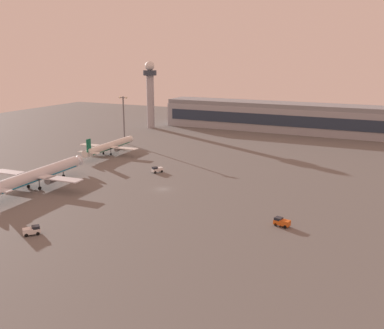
% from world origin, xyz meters
% --- Properties ---
extents(ground_plane, '(416.00, 416.00, 0.00)m').
position_xyz_m(ground_plane, '(0.00, 0.00, 0.00)').
color(ground_plane, '#605E5B').
extents(terminal_building, '(173.32, 22.40, 16.40)m').
position_xyz_m(terminal_building, '(23.28, 130.46, 8.09)').
color(terminal_building, '#9EA3AD').
rests_on(terminal_building, ground).
extents(control_tower, '(8.00, 8.00, 39.73)m').
position_xyz_m(control_tower, '(-68.42, 107.37, 22.91)').
color(control_tower, '#A8A8B2').
rests_on(control_tower, ground).
extents(airplane_near_gate, '(34.84, 44.76, 11.48)m').
position_xyz_m(airplane_near_gate, '(-38.68, -16.46, 4.34)').
color(airplane_near_gate, silver).
rests_on(airplane_near_gate, ground).
extents(airplane_mid_apron, '(28.81, 37.02, 9.50)m').
position_xyz_m(airplane_mid_apron, '(-47.70, 35.95, 3.59)').
color(airplane_mid_apron, silver).
rests_on(airplane_mid_apron, ground).
extents(cargo_loader, '(3.96, 4.52, 2.25)m').
position_xyz_m(cargo_loader, '(-12.29, 17.63, 1.18)').
color(cargo_loader, white).
rests_on(cargo_loader, ground).
extents(baggage_tractor, '(4.15, 4.44, 2.25)m').
position_xyz_m(baggage_tractor, '(-10.48, -47.47, 1.18)').
color(baggage_tractor, white).
rests_on(baggage_tractor, ground).
extents(maintenance_van, '(4.46, 2.78, 2.25)m').
position_xyz_m(maintenance_van, '(44.02, -15.09, 1.18)').
color(maintenance_van, '#D85919').
rests_on(maintenance_van, ground).
extents(apron_light_central, '(4.80, 0.90, 23.50)m').
position_xyz_m(apron_light_central, '(-55.47, 59.67, 13.56)').
color(apron_light_central, slate).
rests_on(apron_light_central, ground).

